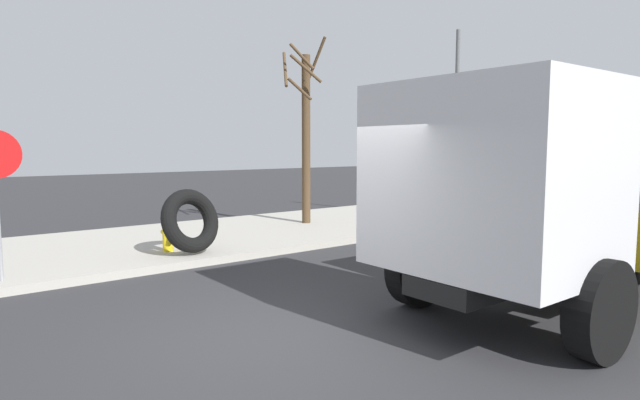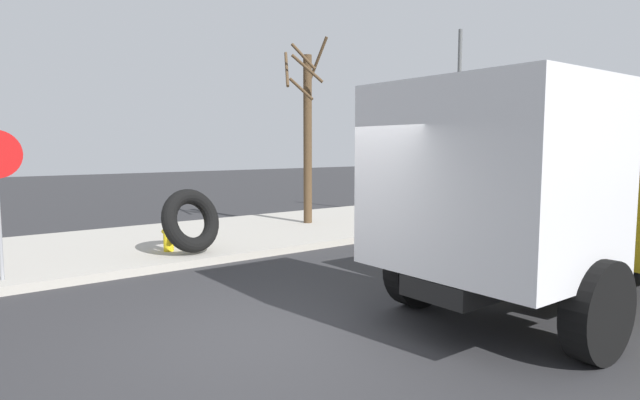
# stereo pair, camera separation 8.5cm
# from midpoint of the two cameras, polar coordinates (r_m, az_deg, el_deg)

# --- Properties ---
(ground_plane) EXTENTS (80.00, 80.00, 0.00)m
(ground_plane) POSITION_cam_midpoint_polar(r_m,az_deg,el_deg) (6.41, -4.88, -14.83)
(ground_plane) COLOR #2D2D30
(sidewalk_curb) EXTENTS (36.00, 5.00, 0.15)m
(sidewalk_curb) POSITION_cam_midpoint_polar(r_m,az_deg,el_deg) (12.19, -21.78, -4.93)
(sidewalk_curb) COLOR #ADA89E
(sidewalk_curb) RESTS_ON ground
(fire_hydrant) EXTENTS (0.23, 0.52, 0.77)m
(fire_hydrant) POSITION_cam_midpoint_polar(r_m,az_deg,el_deg) (11.06, -15.85, -3.25)
(fire_hydrant) COLOR yellow
(fire_hydrant) RESTS_ON sidewalk_curb
(loose_tire) EXTENTS (1.39, 0.91, 1.31)m
(loose_tire) POSITION_cam_midpoint_polar(r_m,az_deg,el_deg) (10.67, -13.54, -2.18)
(loose_tire) COLOR black
(loose_tire) RESTS_ON sidewalk_curb
(dump_truck_yellow) EXTENTS (7.02, 2.85, 3.00)m
(dump_truck_yellow) POSITION_cam_midpoint_polar(r_m,az_deg,el_deg) (8.57, 26.83, 0.85)
(dump_truck_yellow) COLOR gold
(dump_truck_yellow) RESTS_ON ground
(bare_tree) EXTENTS (1.30, 1.43, 5.06)m
(bare_tree) POSITION_cam_midpoint_polar(r_m,az_deg,el_deg) (14.50, -1.25, 7.52)
(bare_tree) COLOR #4C3823
(bare_tree) RESTS_ON sidewalk_curb
(street_light_pole) EXTENTS (0.12, 0.12, 5.59)m
(street_light_pole) POSITION_cam_midpoint_polar(r_m,az_deg,el_deg) (16.72, 14.84, 7.97)
(street_light_pole) COLOR #595B5E
(street_light_pole) RESTS_ON sidewalk_curb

